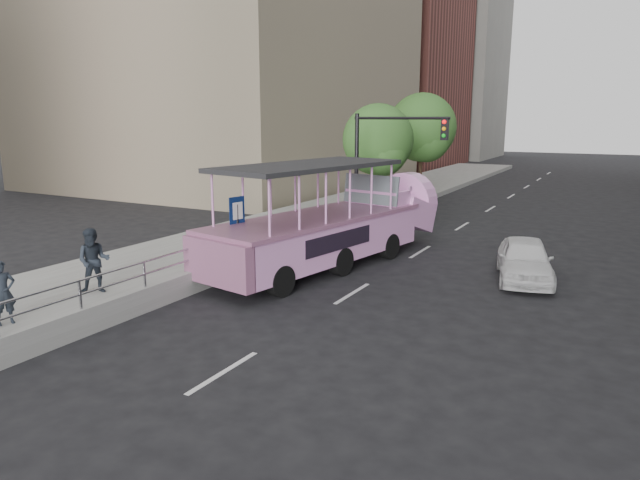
% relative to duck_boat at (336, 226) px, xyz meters
% --- Properties ---
extents(ground, '(160.00, 160.00, 0.00)m').
position_rel_duck_boat_xyz_m(ground, '(1.08, -7.01, -1.32)').
color(ground, black).
extents(sidewalk, '(5.50, 80.00, 0.30)m').
position_rel_duck_boat_xyz_m(sidewalk, '(-4.67, 2.99, -1.17)').
color(sidewalk, '#9FA09A').
rests_on(sidewalk, ground).
extents(kerb_wall, '(0.24, 30.00, 0.36)m').
position_rel_duck_boat_xyz_m(kerb_wall, '(-2.04, -5.01, -0.84)').
color(kerb_wall, '#A5A5A0').
rests_on(kerb_wall, sidewalk).
extents(guardrail, '(0.07, 22.00, 0.71)m').
position_rel_duck_boat_xyz_m(guardrail, '(-2.04, -5.01, -0.18)').
color(guardrail, '#AAA9AE').
rests_on(guardrail, kerb_wall).
extents(duck_boat, '(4.42, 11.03, 3.57)m').
position_rel_duck_boat_xyz_m(duck_boat, '(0.00, 0.00, 0.00)').
color(duck_boat, black).
rests_on(duck_boat, ground).
extents(car, '(2.45, 4.18, 1.34)m').
position_rel_duck_boat_xyz_m(car, '(6.19, 0.89, -0.66)').
color(car, white).
rests_on(car, ground).
extents(pedestrian_near, '(0.51, 0.64, 1.52)m').
position_rel_duck_boat_xyz_m(pedestrian_near, '(-3.58, -9.88, -0.26)').
color(pedestrian_near, '#232A34').
rests_on(pedestrian_near, sidewalk).
extents(pedestrian_mid, '(1.11, 1.08, 1.80)m').
position_rel_duck_boat_xyz_m(pedestrian_mid, '(-3.75, -7.17, -0.13)').
color(pedestrian_mid, '#232A34').
rests_on(pedestrian_mid, sidewalk).
extents(parking_sign, '(0.15, 0.59, 2.66)m').
position_rel_duck_boat_xyz_m(parking_sign, '(-1.64, -3.49, 0.35)').
color(parking_sign, black).
rests_on(parking_sign, ground).
extents(traffic_signal, '(4.20, 0.32, 5.20)m').
position_rel_duck_boat_xyz_m(traffic_signal, '(-0.63, 5.49, 2.17)').
color(traffic_signal, black).
rests_on(traffic_signal, ground).
extents(street_tree_near, '(3.52, 3.52, 5.72)m').
position_rel_duck_boat_xyz_m(street_tree_near, '(-2.22, 8.92, 2.49)').
color(street_tree_near, '#3A271A').
rests_on(street_tree_near, ground).
extents(street_tree_far, '(3.97, 3.97, 6.45)m').
position_rel_duck_boat_xyz_m(street_tree_far, '(-2.02, 14.92, 2.98)').
color(street_tree_far, '#3A271A').
rests_on(street_tree_far, ground).
extents(midrise_brick, '(18.00, 16.00, 26.00)m').
position_rel_duck_boat_xyz_m(midrise_brick, '(-16.92, 40.99, 11.68)').
color(midrise_brick, brown).
rests_on(midrise_brick, ground).
extents(midrise_stone_b, '(16.00, 14.00, 20.00)m').
position_rel_duck_boat_xyz_m(midrise_stone_b, '(-14.92, 56.99, 8.68)').
color(midrise_stone_b, slate).
rests_on(midrise_stone_b, ground).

